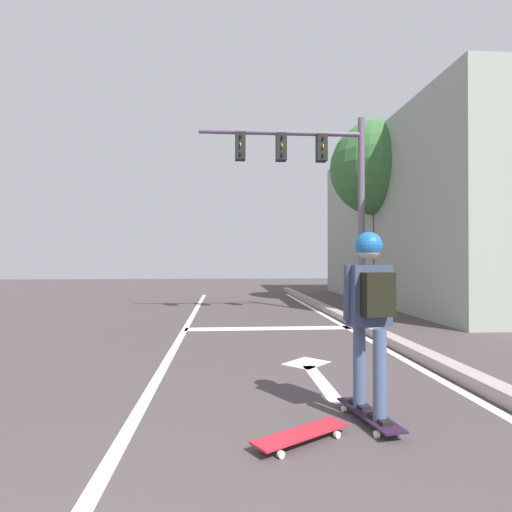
# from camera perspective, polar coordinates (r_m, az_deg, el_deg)

# --- Properties ---
(lane_line_center) EXTENTS (0.12, 20.00, 0.01)m
(lane_line_center) POSITION_cam_1_polar(r_m,az_deg,el_deg) (6.83, -11.04, -12.21)
(lane_line_center) COLOR white
(lane_line_center) RESTS_ON ground
(lane_line_curbside) EXTENTS (0.12, 20.00, 0.01)m
(lane_line_curbside) POSITION_cam_1_polar(r_m,az_deg,el_deg) (7.23, 16.27, -11.54)
(lane_line_curbside) COLOR white
(lane_line_curbside) RESTS_ON ground
(stop_bar) EXTENTS (3.42, 0.40, 0.01)m
(stop_bar) POSITION_cam_1_polar(r_m,az_deg,el_deg) (8.62, 1.97, -9.76)
(stop_bar) COLOR white
(stop_bar) RESTS_ON ground
(lane_arrow_stem) EXTENTS (0.16, 1.40, 0.01)m
(lane_arrow_stem) POSITION_cam_1_polar(r_m,az_deg,el_deg) (5.07, 8.77, -16.40)
(lane_arrow_stem) COLOR white
(lane_arrow_stem) RESTS_ON ground
(lane_arrow_head) EXTENTS (0.71, 0.71, 0.01)m
(lane_arrow_head) POSITION_cam_1_polar(r_m,az_deg,el_deg) (5.87, 6.83, -14.17)
(lane_arrow_head) COLOR white
(lane_arrow_head) RESTS_ON ground
(curb_strip) EXTENTS (0.24, 24.00, 0.14)m
(curb_strip) POSITION_cam_1_polar(r_m,az_deg,el_deg) (7.31, 18.14, -10.88)
(curb_strip) COLOR #A59190
(curb_strip) RESTS_ON ground
(skateboard) EXTENTS (0.34, 0.88, 0.08)m
(skateboard) POSITION_cam_1_polar(r_m,az_deg,el_deg) (3.95, 15.07, -20.03)
(skateboard) COLOR #2A162E
(skateboard) RESTS_ON ground
(skater) EXTENTS (0.43, 0.60, 1.55)m
(skater) POSITION_cam_1_polar(r_m,az_deg,el_deg) (3.72, 15.17, -5.80)
(skater) COLOR #425573
(skater) RESTS_ON skateboard
(spare_skateboard) EXTENTS (0.82, 0.61, 0.08)m
(spare_skateboard) POSITION_cam_1_polar(r_m,az_deg,el_deg) (3.48, 6.19, -22.83)
(spare_skateboard) COLOR #B2212E
(spare_skateboard) RESTS_ON ground
(traffic_signal_mast) EXTENTS (4.00, 0.34, 4.82)m
(traffic_signal_mast) POSITION_cam_1_polar(r_m,az_deg,el_deg) (10.39, 7.77, 11.10)
(traffic_signal_mast) COLOR #5F5367
(traffic_signal_mast) RESTS_ON ground
(roadside_tree) EXTENTS (2.95, 2.95, 5.73)m
(roadside_tree) POSITION_cam_1_polar(r_m,az_deg,el_deg) (13.94, 16.14, 11.27)
(roadside_tree) COLOR brown
(roadside_tree) RESTS_ON ground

